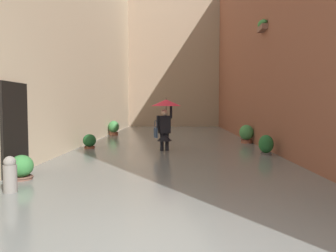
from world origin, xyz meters
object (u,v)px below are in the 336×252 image
person_wading (165,115)px  potted_plant_near_right (114,129)px  potted_plant_mid_right (90,143)px  mooring_bollard (10,180)px  potted_plant_mid_left (266,147)px  potted_plant_far_right (22,172)px  potted_plant_near_left (246,135)px

person_wading → potted_plant_near_right: person_wading is taller
potted_plant_mid_right → mooring_bollard: mooring_bollard is taller
potted_plant_mid_left → potted_plant_near_right: size_ratio=0.87×
potted_plant_mid_right → mooring_bollard: size_ratio=0.84×
potted_plant_mid_right → potted_plant_far_right: 4.92m
potted_plant_mid_right → mooring_bollard: bearing=92.0°
potted_plant_mid_right → potted_plant_near_left: (-5.88, -1.82, 0.14)m
potted_plant_far_right → mooring_bollard: 1.04m
potted_plant_far_right → mooring_bollard: mooring_bollard is taller
person_wading → potted_plant_near_right: (2.84, -5.76, -0.88)m
person_wading → potted_plant_far_right: bearing=58.0°
potted_plant_near_right → potted_plant_near_left: bearing=150.2°
potted_plant_mid_left → potted_plant_far_right: potted_plant_mid_left is taller
potted_plant_mid_left → person_wading: bearing=-17.9°
potted_plant_mid_left → potted_plant_far_right: (5.85, 3.43, -0.09)m
potted_plant_mid_right → potted_plant_near_left: potted_plant_near_left is taller
potted_plant_far_right → person_wading: bearing=-122.0°
person_wading → mooring_bollard: person_wading is taller
potted_plant_mid_left → potted_plant_near_right: potted_plant_near_right is taller
mooring_bollard → potted_plant_mid_right: bearing=-88.0°
potted_plant_far_right → potted_plant_near_right: bearing=-89.6°
person_wading → potted_plant_near_left: 4.03m
person_wading → mooring_bollard: bearing=65.4°
potted_plant_near_left → potted_plant_far_right: 9.00m
potted_plant_near_right → mooring_bollard: bearing=91.8°
potted_plant_mid_right → mooring_bollard: (-0.20, 5.92, 0.03)m
potted_plant_near_left → potted_plant_mid_right: bearing=17.2°
mooring_bollard → potted_plant_near_left: bearing=-126.3°
potted_plant_near_left → mooring_bollard: bearing=53.7°
person_wading → potted_plant_mid_left: 3.37m
potted_plant_mid_left → potted_plant_far_right: bearing=30.4°
potted_plant_near_right → potted_plant_mid_left: bearing=131.3°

